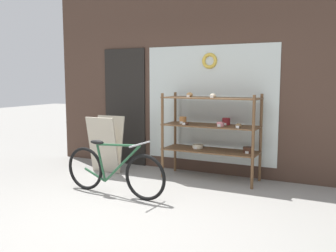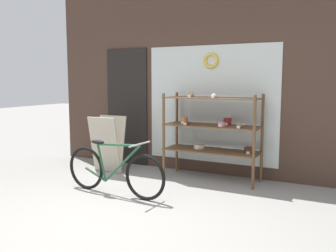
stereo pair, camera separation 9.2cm
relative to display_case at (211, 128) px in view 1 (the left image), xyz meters
The scene contains 5 objects.
ground_plane 2.23m from the display_case, 100.17° to the right, with size 30.00×30.00×0.00m, color gray.
storefront_facade 1.05m from the display_case, 135.91° to the left, with size 5.70×0.13×3.48m.
display_case is the anchor object (origin of this frame).
bicycle 1.69m from the display_case, 124.18° to the right, with size 1.61×0.46×0.74m.
sandwich_board 1.80m from the display_case, 168.13° to the right, with size 0.54×0.40×0.94m.
Camera 1 is at (2.32, -3.37, 1.56)m, focal length 40.00 mm.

